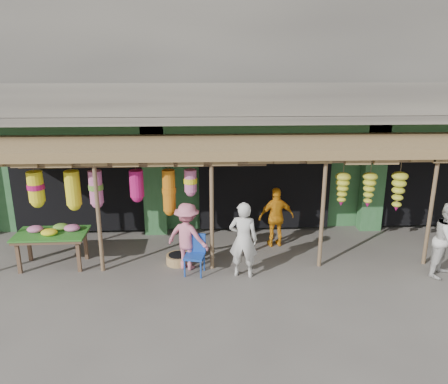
{
  "coord_description": "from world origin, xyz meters",
  "views": [
    {
      "loc": [
        -1.66,
        -9.37,
        4.6
      ],
      "look_at": [
        -1.17,
        1.0,
        1.47
      ],
      "focal_mm": 35.0,
      "sensor_mm": 36.0,
      "label": 1
    }
  ],
  "objects_px": {
    "person_front": "(243,240)",
    "person_vendor": "(276,217)",
    "blue_chair": "(195,252)",
    "person_shopper": "(187,236)",
    "person_right": "(448,240)",
    "flower_table": "(52,234)"
  },
  "relations": [
    {
      "from": "person_shopper",
      "to": "person_front",
      "type": "bearing_deg",
      "value": -173.12
    },
    {
      "from": "flower_table",
      "to": "person_right",
      "type": "height_order",
      "value": "person_right"
    },
    {
      "from": "flower_table",
      "to": "blue_chair",
      "type": "xyz_separation_m",
      "value": [
        3.28,
        -0.51,
        -0.27
      ]
    },
    {
      "from": "flower_table",
      "to": "person_vendor",
      "type": "height_order",
      "value": "person_vendor"
    },
    {
      "from": "flower_table",
      "to": "person_shopper",
      "type": "height_order",
      "value": "person_shopper"
    },
    {
      "from": "person_front",
      "to": "person_vendor",
      "type": "relative_size",
      "value": 1.11
    },
    {
      "from": "person_front",
      "to": "person_right",
      "type": "xyz_separation_m",
      "value": [
        4.48,
        -0.19,
        -0.02
      ]
    },
    {
      "from": "flower_table",
      "to": "person_shopper",
      "type": "bearing_deg",
      "value": -6.03
    },
    {
      "from": "flower_table",
      "to": "person_vendor",
      "type": "distance_m",
      "value": 5.41
    },
    {
      "from": "blue_chair",
      "to": "person_vendor",
      "type": "distance_m",
      "value": 2.5
    },
    {
      "from": "flower_table",
      "to": "person_shopper",
      "type": "xyz_separation_m",
      "value": [
        3.11,
        -0.28,
        0.01
      ]
    },
    {
      "from": "person_front",
      "to": "person_vendor",
      "type": "distance_m",
      "value": 1.9
    },
    {
      "from": "blue_chair",
      "to": "person_front",
      "type": "relative_size",
      "value": 0.52
    },
    {
      "from": "person_right",
      "to": "flower_table",
      "type": "bearing_deg",
      "value": 132.24
    },
    {
      "from": "flower_table",
      "to": "person_vendor",
      "type": "relative_size",
      "value": 1.04
    },
    {
      "from": "flower_table",
      "to": "blue_chair",
      "type": "relative_size",
      "value": 1.79
    },
    {
      "from": "person_right",
      "to": "person_vendor",
      "type": "distance_m",
      "value": 3.93
    },
    {
      "from": "blue_chair",
      "to": "person_right",
      "type": "relative_size",
      "value": 0.53
    },
    {
      "from": "person_front",
      "to": "person_right",
      "type": "relative_size",
      "value": 1.02
    },
    {
      "from": "person_front",
      "to": "person_shopper",
      "type": "relative_size",
      "value": 1.1
    },
    {
      "from": "person_right",
      "to": "person_vendor",
      "type": "bearing_deg",
      "value": 110.83
    },
    {
      "from": "person_front",
      "to": "person_shopper",
      "type": "bearing_deg",
      "value": -7.52
    }
  ]
}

